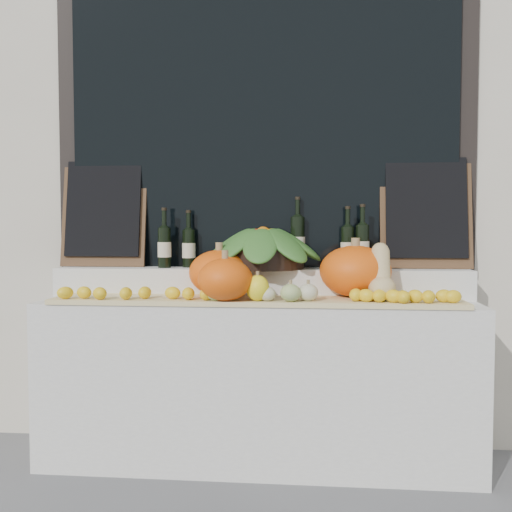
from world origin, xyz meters
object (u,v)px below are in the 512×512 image
pumpkin_right (355,271)px  produce_bowl (263,248)px  wine_bottle_tall (298,242)px  butternut_squash (381,275)px  pumpkin_left (219,273)px

pumpkin_right → produce_bowl: produce_bowl is taller
wine_bottle_tall → produce_bowl: bearing=-161.2°
produce_bowl → butternut_squash: bearing=-23.4°
pumpkin_left → wine_bottle_tall: (0.41, 0.22, 0.16)m
butternut_squash → wine_bottle_tall: bearing=142.1°
pumpkin_left → produce_bowl: produce_bowl is taller
butternut_squash → produce_bowl: size_ratio=0.41×
pumpkin_left → produce_bowl: (0.22, 0.16, 0.13)m
pumpkin_right → produce_bowl: (-0.50, 0.15, 0.12)m
butternut_squash → pumpkin_right: bearing=134.6°
pumpkin_left → pumpkin_right: bearing=1.2°
wine_bottle_tall → pumpkin_right: bearing=-34.4°
pumpkin_left → pumpkin_right: size_ratio=0.86×
pumpkin_right → wine_bottle_tall: 0.40m
pumpkin_right → produce_bowl: 0.53m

